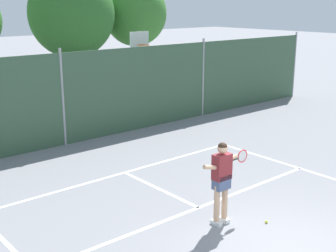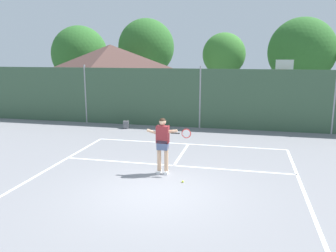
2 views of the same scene
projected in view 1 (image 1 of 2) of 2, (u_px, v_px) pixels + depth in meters
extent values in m
plane|color=gray|center=(286.00, 250.00, 8.97)|extent=(120.00, 120.00, 0.00)
cube|color=white|center=(125.00, 172.00, 13.03)|extent=(8.20, 0.10, 0.01)
cube|color=white|center=(198.00, 208.00, 10.80)|extent=(8.20, 0.10, 0.01)
cube|color=white|center=(159.00, 189.00, 11.89)|extent=(0.10, 2.97, 0.01)
cube|color=#38563D|center=(63.00, 100.00, 15.20)|extent=(26.00, 0.05, 3.11)
cylinder|color=#99999E|center=(63.00, 98.00, 15.18)|extent=(0.09, 0.09, 3.26)
cylinder|color=#99999E|center=(203.00, 77.00, 19.23)|extent=(0.09, 0.09, 3.26)
cylinder|color=#99999E|center=(294.00, 64.00, 23.28)|extent=(0.09, 0.09, 3.26)
cylinder|color=#9E9EA3|center=(139.00, 81.00, 18.93)|extent=(0.12, 0.12, 3.05)
cube|color=white|center=(139.00, 39.00, 18.40)|extent=(0.90, 0.06, 0.60)
torus|color=#D85919|center=(143.00, 45.00, 18.26)|extent=(0.48, 0.48, 0.02)
cylinder|color=brown|center=(75.00, 68.00, 27.05)|extent=(0.36, 0.36, 1.90)
ellipsoid|color=#2D6628|center=(72.00, 14.00, 26.24)|extent=(5.04, 4.54, 5.04)
cylinder|color=brown|center=(136.00, 59.00, 29.81)|extent=(0.36, 0.36, 2.25)
ellipsoid|color=#38752D|center=(135.00, 13.00, 29.06)|extent=(4.15, 3.74, 4.15)
cube|color=silver|center=(216.00, 223.00, 9.95)|extent=(0.13, 0.26, 0.10)
cube|color=silver|center=(224.00, 220.00, 10.10)|extent=(0.13, 0.26, 0.10)
cylinder|color=tan|center=(217.00, 203.00, 9.83)|extent=(0.13, 0.13, 0.82)
cylinder|color=tan|center=(225.00, 200.00, 9.98)|extent=(0.13, 0.13, 0.82)
cube|color=#47567A|center=(221.00, 182.00, 9.78)|extent=(0.36, 0.25, 0.32)
cube|color=maroon|center=(222.00, 167.00, 9.69)|extent=(0.40, 0.25, 0.56)
sphere|color=tan|center=(223.00, 148.00, 9.58)|extent=(0.22, 0.22, 0.22)
sphere|color=black|center=(223.00, 147.00, 9.58)|extent=(0.21, 0.21, 0.21)
cylinder|color=tan|center=(228.00, 160.00, 9.81)|extent=(0.56, 0.10, 0.17)
cylinder|color=tan|center=(212.00, 167.00, 9.51)|extent=(0.51, 0.10, 0.22)
cylinder|color=black|center=(233.00, 160.00, 9.96)|extent=(0.30, 0.04, 0.04)
torus|color=red|center=(242.00, 156.00, 10.21)|extent=(0.30, 0.03, 0.30)
cylinder|color=silver|center=(242.00, 156.00, 10.21)|extent=(0.26, 0.01, 0.26)
sphere|color=#CCE033|center=(266.00, 222.00, 10.04)|extent=(0.07, 0.07, 0.07)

